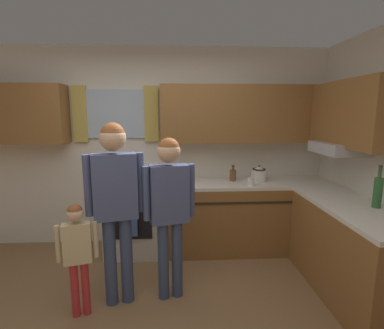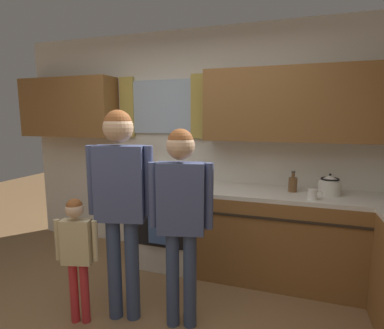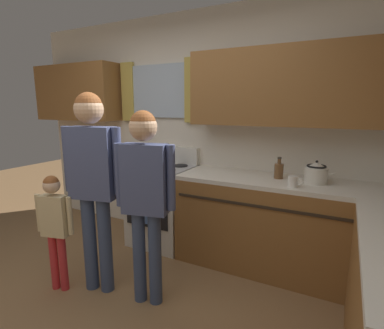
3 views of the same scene
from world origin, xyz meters
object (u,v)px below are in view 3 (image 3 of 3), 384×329
Objects in this scene: stovetop_kettle at (316,173)px; adult_in_plaid at (145,186)px; bottle_squat_brown at (279,170)px; small_child at (55,220)px; mug_ceramic_white at (293,182)px; stove_oven at (163,203)px; adult_holding_child at (93,171)px.

adult_in_plaid is at bearing -138.07° from stovetop_kettle.
bottle_squat_brown reaches higher than small_child.
adult_in_plaid is at bearing -141.02° from mug_ceramic_white.
small_child is (-0.29, -1.21, 0.17)m from stove_oven.
adult_holding_child is (-1.44, -0.84, 0.11)m from mug_ceramic_white.
bottle_squat_brown is 0.31m from mug_ceramic_white.
mug_ceramic_white is 1.24m from adult_in_plaid.
small_child is (-1.90, -1.23, -0.36)m from stovetop_kettle.
mug_ceramic_white is 0.08× the size of adult_in_plaid.
stovetop_kettle is 0.16× the size of adult_holding_child.
bottle_squat_brown is (1.28, 0.05, 0.51)m from stove_oven.
stove_oven reaches higher than mug_ceramic_white.
small_child is at bearing -147.15° from stovetop_kettle.
adult_holding_child reaches higher than adult_in_plaid.
small_child is (-1.57, -1.26, -0.34)m from bottle_squat_brown.
bottle_squat_brown is at bearing 40.80° from adult_holding_child.
adult_holding_child reaches higher than bottle_squat_brown.
small_child is (-1.74, -1.00, -0.31)m from mug_ceramic_white.
adult_in_plaid is (-0.79, -1.04, -0.00)m from bottle_squat_brown.
bottle_squat_brown is 0.12× the size of adult_holding_child.
adult_in_plaid reaches higher than bottle_squat_brown.
adult_in_plaid is at bearing 6.86° from adult_holding_child.
bottle_squat_brown is at bearing 52.65° from adult_in_plaid.
mug_ceramic_white is 0.46× the size of stovetop_kettle.
mug_ceramic_white is at bearing 29.85° from small_child.
adult_holding_child reaches higher than stove_oven.
mug_ceramic_white is at bearing 38.98° from adult_in_plaid.
stovetop_kettle is 1.51m from adult_in_plaid.
adult_in_plaid is (0.49, -0.99, 0.51)m from stove_oven.
bottle_squat_brown is 1.68m from adult_holding_child.
stove_oven is at bearing 90.84° from adult_holding_child.
adult_holding_child is 1.09× the size of adult_in_plaid.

